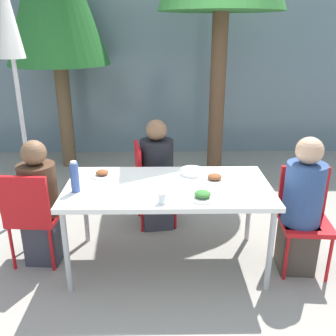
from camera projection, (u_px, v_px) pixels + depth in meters
ground_plane at (168, 262)px, 3.32m from camera, size 24.00×24.00×0.00m
building_facade at (165, 58)px, 5.84m from camera, size 10.00×0.20×3.00m
dining_table at (168, 191)px, 3.08m from camera, size 1.68×0.86×0.74m
chair_left at (31, 212)px, 3.13m from camera, size 0.43×0.43×0.87m
person_left at (41, 206)px, 3.19m from camera, size 0.31×0.31×1.11m
chair_right at (304, 211)px, 3.14m from camera, size 0.43×0.43×0.87m
person_right at (301, 209)px, 3.05m from camera, size 0.31×0.31×1.17m
chair_far at (148, 179)px, 3.81m from camera, size 0.46×0.46×0.87m
person_far at (157, 178)px, 3.77m from camera, size 0.34×0.34×1.13m
closed_umbrella at (12, 49)px, 3.56m from camera, size 0.36×0.36×2.45m
plate_0 at (202, 196)px, 2.81m from camera, size 0.23×0.23×0.06m
plate_1 at (102, 174)px, 3.23m from camera, size 0.20×0.20×0.06m
plate_2 at (215, 178)px, 3.14m from camera, size 0.21×0.21×0.06m
bottle at (75, 177)px, 2.90m from camera, size 0.07×0.07×0.25m
drinking_cup at (162, 198)px, 2.73m from camera, size 0.07×0.07×0.08m
salad_bowl at (192, 172)px, 3.28m from camera, size 0.20×0.20×0.05m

